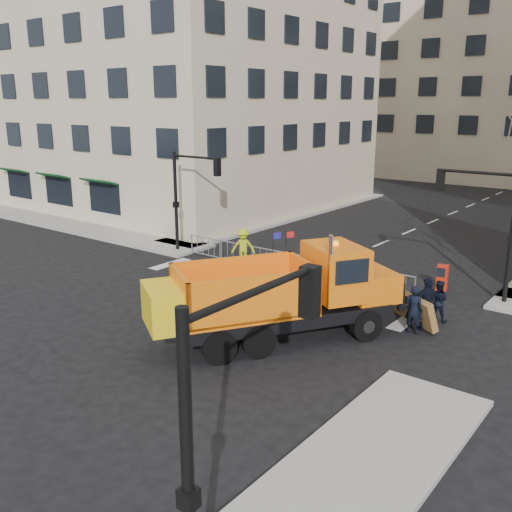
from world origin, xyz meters
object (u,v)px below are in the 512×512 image
Objects in this scene: cop_a at (414,310)px; cop_b at (438,301)px; cop_c at (427,304)px; worker at (243,247)px; newspaper_box at (442,278)px; plow_truck at (277,293)px.

cop_a is 1.10× the size of cop_b.
worker is (-10.17, 2.22, 0.09)m from cop_c.
cop_a is 1.59× the size of newspaper_box.
worker is (-9.91, 2.77, 0.18)m from cop_a.
newspaper_box is at bearing -120.75° from cop_c.
cop_c is (3.66, 3.99, -0.73)m from plow_truck.
cop_c is at bearing -45.19° from worker.
cop_c is at bearing -120.75° from cop_a.
cop_c is 10.41m from worker.
newspaper_box is at bearing -19.79° from worker.
cop_a is at bearing 68.67° from cop_b.
cop_b is at bearing -3.63° from plow_truck.
cop_b is at bearing -83.72° from newspaper_box.
cop_c is (0.25, 0.55, 0.09)m from cop_a.
cop_a is 10.30m from worker.
newspaper_box is (9.15, 2.12, -0.36)m from worker.
worker is at bearing -19.07° from cop_b.
newspaper_box is at bearing -85.40° from cop_b.
plow_truck is at bearing -76.55° from worker.
cop_a is at bearing 21.13° from cop_c.
plow_truck is 4.92m from cop_a.
cop_a is at bearing -48.46° from worker.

